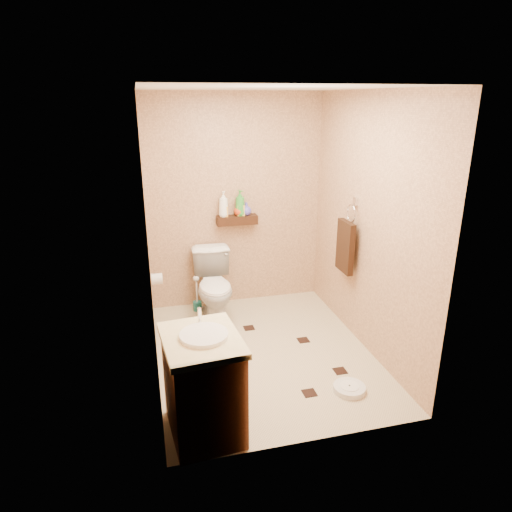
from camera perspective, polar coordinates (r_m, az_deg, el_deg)
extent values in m
plane|color=beige|center=(4.51, 0.92, -11.89)|extent=(2.50, 2.50, 0.00)
cube|color=tan|center=(5.20, -2.61, 6.66)|extent=(2.00, 0.04, 2.40)
cube|color=tan|center=(2.90, 7.47, -3.86)|extent=(2.00, 0.04, 2.40)
cube|color=tan|center=(3.89, -13.36, 1.82)|extent=(0.04, 2.50, 2.40)
cube|color=tan|center=(4.38, 13.77, 3.72)|extent=(0.04, 2.50, 2.40)
cube|color=silver|center=(3.86, 1.12, 20.27)|extent=(2.00, 2.50, 0.02)
cube|color=#37190F|center=(5.17, -2.40, 4.53)|extent=(0.46, 0.14, 0.10)
cube|color=black|center=(4.27, -3.93, -13.82)|extent=(0.11, 0.11, 0.01)
cube|color=black|center=(4.72, 5.93, -10.41)|extent=(0.11, 0.11, 0.01)
cube|color=black|center=(3.99, 6.69, -16.64)|extent=(0.11, 0.11, 0.01)
cube|color=black|center=(4.81, -6.41, -9.86)|extent=(0.11, 0.11, 0.01)
cube|color=black|center=(4.30, 10.47, -13.94)|extent=(0.11, 0.11, 0.01)
cube|color=black|center=(4.92, -0.88, -8.98)|extent=(0.11, 0.11, 0.01)
imported|color=white|center=(5.00, -5.19, -3.83)|extent=(0.45, 0.75, 0.75)
cube|color=brown|center=(3.41, -6.58, -16.07)|extent=(0.54, 0.64, 0.73)
cube|color=#F7E4B2|center=(3.21, -6.84, -10.41)|extent=(0.58, 0.68, 0.05)
cylinder|color=white|center=(3.19, -6.53, -9.94)|extent=(0.34, 0.34, 0.05)
cylinder|color=silver|center=(3.35, -7.06, -7.35)|extent=(0.03, 0.03, 0.11)
cylinder|color=silver|center=(4.05, 11.58, -15.92)|extent=(0.29, 0.29, 0.05)
cylinder|color=white|center=(4.03, 11.61, -15.61)|extent=(0.16, 0.16, 0.01)
cylinder|color=#1A696B|center=(5.33, -7.33, -6.21)|extent=(0.10, 0.10, 0.11)
cylinder|color=silver|center=(5.25, -7.42, -4.25)|extent=(0.02, 0.02, 0.31)
sphere|color=silver|center=(5.19, -7.49, -2.79)|extent=(0.07, 0.07, 0.07)
cube|color=silver|center=(4.55, 12.33, 6.73)|extent=(0.03, 0.06, 0.08)
torus|color=silver|center=(4.56, 11.83, 5.25)|extent=(0.02, 0.19, 0.19)
cube|color=black|center=(4.63, 11.10, 1.15)|extent=(0.06, 0.30, 0.52)
cylinder|color=silver|center=(4.70, -12.29, -2.81)|extent=(0.11, 0.11, 0.11)
cylinder|color=silver|center=(4.68, -12.83, -2.17)|extent=(0.04, 0.02, 0.02)
imported|color=white|center=(5.09, -4.09, 6.50)|extent=(0.15, 0.15, 0.28)
imported|color=yellow|center=(5.11, -3.96, 5.91)|extent=(0.09, 0.09, 0.17)
imported|color=#CC4318|center=(5.14, -2.16, 5.85)|extent=(0.15, 0.15, 0.14)
imported|color=green|center=(5.13, -2.01, 6.65)|extent=(0.16, 0.16, 0.29)
imported|color=gold|center=(5.14, -1.92, 6.09)|extent=(0.09, 0.09, 0.18)
imported|color=#554FC7|center=(5.16, -1.21, 5.92)|extent=(0.16, 0.16, 0.14)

